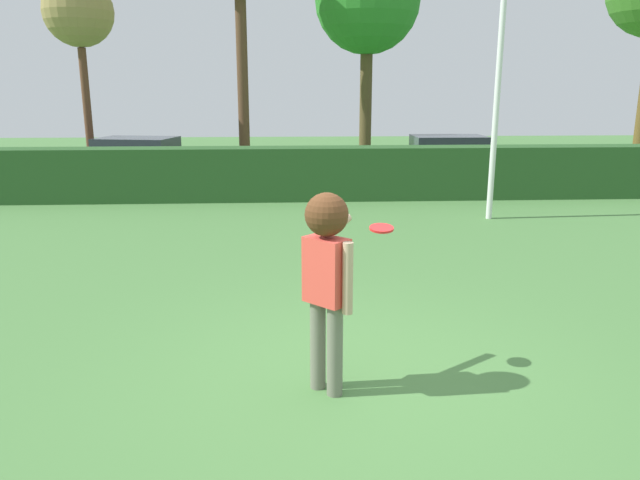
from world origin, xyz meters
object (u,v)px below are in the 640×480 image
person (327,265)px  frisbee (381,228)px  lamppost (501,42)px  willow_tree (368,2)px  parked_car_green (448,154)px  parked_car_black (138,156)px  bare_elm_tree (78,14)px

person → frisbee: 0.68m
lamppost → willow_tree: (-1.50, 8.82, 1.92)m
person → willow_tree: size_ratio=0.25×
frisbee → willow_tree: 16.31m
willow_tree → person: bearing=-98.5°
lamppost → willow_tree: willow_tree is taller
parked_car_green → parked_car_black: bearing=-178.7°
parked_car_green → bare_elm_tree: bare_elm_tree is taller
person → frisbee: bearing=36.0°
willow_tree → parked_car_black: bearing=-160.3°
lamppost → parked_car_green: 7.10m
frisbee → willow_tree: bearing=83.2°
parked_car_black → parked_car_green: 9.54m
willow_tree → bare_elm_tree: size_ratio=1.22×
parked_car_green → person: bearing=-109.0°
parked_car_black → parked_car_green: (9.54, 0.22, 0.00)m
frisbee → willow_tree: (1.88, 15.68, 4.05)m
lamppost → bare_elm_tree: (-10.39, 7.20, 1.29)m
lamppost → bare_elm_tree: 12.71m
person → frisbee: size_ratio=8.05×
person → lamppost: lamppost is taller
person → willow_tree: willow_tree is taller
lamppost → frisbee: bearing=-116.2°
parked_car_black → parked_car_green: same height
lamppost → parked_car_green: bearing=82.8°
person → parked_car_green: size_ratio=0.43×
lamppost → willow_tree: bearing=99.7°
frisbee → parked_car_black: bearing=112.2°
parked_car_black → frisbee: bearing=-67.8°
parked_car_black → person: bearing=-70.3°
person → lamppost: 8.56m
person → parked_car_black: 14.32m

